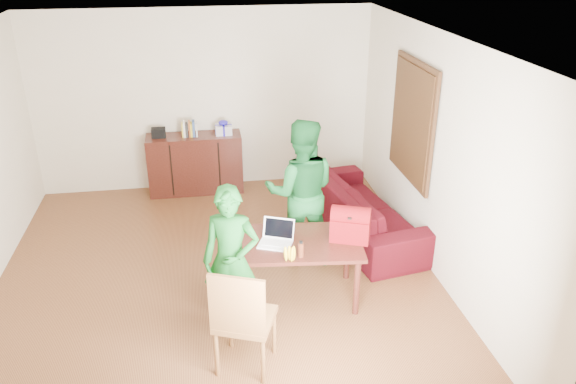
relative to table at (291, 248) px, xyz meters
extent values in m
cube|color=#492212|center=(-0.77, 0.47, -0.66)|extent=(5.00, 5.50, 0.10)
cube|color=white|center=(-0.77, 0.47, 2.14)|extent=(5.00, 5.50, 0.10)
cube|color=beige|center=(-0.77, 3.27, 0.74)|extent=(5.00, 0.10, 2.70)
cube|color=beige|center=(-0.77, -2.33, 0.74)|extent=(5.00, 0.10, 2.70)
cube|color=beige|center=(1.78, 0.47, 0.74)|extent=(0.10, 5.50, 2.70)
cube|color=#3F2614|center=(1.69, 1.17, 0.94)|extent=(0.04, 1.28, 1.48)
cube|color=#533318|center=(1.66, 1.17, 0.94)|extent=(0.01, 1.18, 1.36)
cube|color=black|center=(-0.97, 2.98, -0.16)|extent=(1.40, 0.45, 0.90)
cube|color=black|center=(-1.47, 2.98, 0.36)|extent=(0.20, 0.14, 0.14)
cube|color=#B8B7C1|center=(-0.52, 2.98, 0.36)|extent=(0.24, 0.22, 0.14)
ellipsoid|color=#251AAD|center=(-0.52, 2.98, 0.47)|extent=(0.14, 0.14, 0.07)
cube|color=black|center=(0.00, 0.00, 0.06)|extent=(1.56, 0.99, 0.04)
cylinder|color=black|center=(-0.69, -0.26, -0.28)|extent=(0.06, 0.06, 0.65)
cylinder|color=black|center=(0.62, -0.41, -0.28)|extent=(0.06, 0.06, 0.65)
cylinder|color=black|center=(-0.62, 0.41, -0.28)|extent=(0.06, 0.06, 0.65)
cylinder|color=black|center=(0.69, 0.26, -0.28)|extent=(0.06, 0.06, 0.65)
cube|color=brown|center=(-0.58, -0.98, -0.10)|extent=(0.63, 0.62, 0.06)
cube|color=brown|center=(-0.66, -1.18, 0.20)|extent=(0.47, 0.21, 0.56)
imported|color=#13581C|center=(-0.65, -0.40, 0.16)|extent=(0.64, 0.50, 1.53)
imported|color=#135924|center=(0.25, 0.79, 0.27)|extent=(0.96, 0.80, 1.77)
cube|color=white|center=(-0.18, -0.05, 0.09)|extent=(0.40, 0.34, 0.02)
cube|color=black|center=(-0.18, -0.05, 0.21)|extent=(0.34, 0.21, 0.21)
cylinder|color=#532313|center=(0.05, -0.31, 0.17)|extent=(0.07, 0.07, 0.17)
cube|color=maroon|center=(0.62, -0.06, 0.23)|extent=(0.46, 0.36, 0.30)
imported|color=#38070F|center=(1.18, 1.31, -0.27)|extent=(1.30, 2.43, 0.67)
camera|label=1|loc=(-0.86, -5.04, 3.02)|focal=35.00mm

